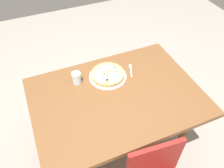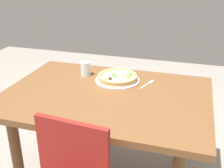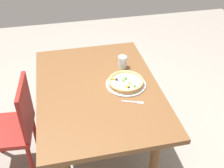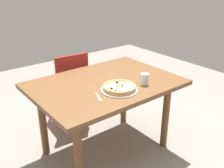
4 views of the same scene
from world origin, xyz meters
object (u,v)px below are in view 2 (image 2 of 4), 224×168
at_px(pizza, 118,77).
at_px(dining_table, 106,107).
at_px(fork, 148,84).
at_px(plate, 117,80).
at_px(drinking_glass, 85,69).

bearing_deg(pizza, dining_table, -94.08).
height_order(dining_table, pizza, pizza).
bearing_deg(pizza, fork, 1.92).
height_order(plate, pizza, pizza).
relative_size(dining_table, pizza, 4.67).
bearing_deg(plate, drinking_glass, 171.83).
xyz_separation_m(dining_table, fork, (0.24, 0.23, 0.10)).
distance_m(pizza, fork, 0.22).
relative_size(plate, fork, 1.99).
distance_m(dining_table, pizza, 0.26).
relative_size(pizza, drinking_glass, 2.77).
bearing_deg(drinking_glass, fork, -3.63).
bearing_deg(pizza, plate, 134.73).
relative_size(dining_table, fork, 8.34).
bearing_deg(fork, drinking_glass, 107.22).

